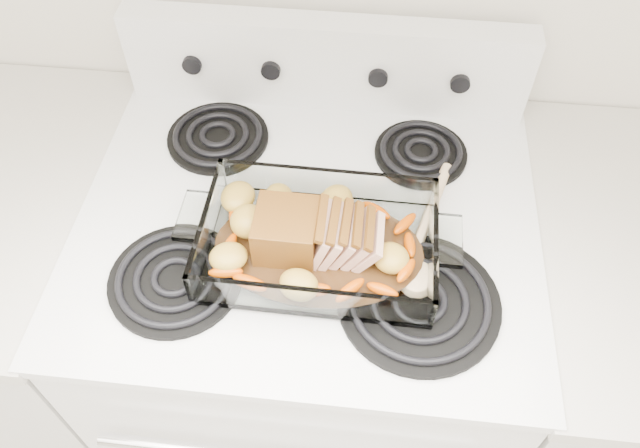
# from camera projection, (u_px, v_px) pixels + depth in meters

# --- Properties ---
(electric_range) EXTENTS (0.78, 0.70, 1.12)m
(electric_range) POSITION_uv_depth(u_px,v_px,m) (311.00, 338.00, 1.42)
(electric_range) COLOR white
(electric_range) RESTS_ON ground
(counter_left) EXTENTS (0.58, 0.68, 0.93)m
(counter_left) POSITION_uv_depth(u_px,v_px,m) (33.00, 314.00, 1.48)
(counter_left) COLOR silver
(counter_left) RESTS_ON ground
(counter_right) EXTENTS (0.58, 0.68, 0.93)m
(counter_right) POSITION_uv_depth(u_px,v_px,m) (607.00, 370.00, 1.39)
(counter_right) COLOR silver
(counter_right) RESTS_ON ground
(baking_dish) EXTENTS (0.36, 0.24, 0.07)m
(baking_dish) POSITION_uv_depth(u_px,v_px,m) (319.00, 245.00, 0.99)
(baking_dish) COLOR white
(baking_dish) RESTS_ON electric_range
(pork_roast) EXTENTS (0.20, 0.10, 0.08)m
(pork_roast) POSITION_uv_depth(u_px,v_px,m) (306.00, 234.00, 0.97)
(pork_roast) COLOR brown
(pork_roast) RESTS_ON baking_dish
(roast_vegetables) EXTENTS (0.35, 0.19, 0.04)m
(roast_vegetables) POSITION_uv_depth(u_px,v_px,m) (319.00, 224.00, 1.00)
(roast_vegetables) COLOR #CC5300
(roast_vegetables) RESTS_ON baking_dish
(wooden_spoon) EXTENTS (0.09, 0.29, 0.02)m
(wooden_spoon) POSITION_uv_depth(u_px,v_px,m) (422.00, 248.00, 1.01)
(wooden_spoon) COLOR beige
(wooden_spoon) RESTS_ON electric_range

